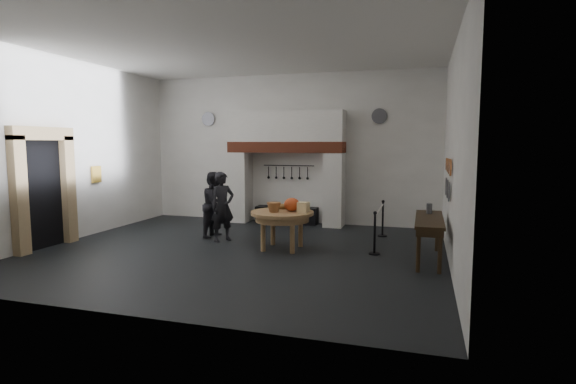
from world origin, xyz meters
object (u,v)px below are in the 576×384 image
(visitor_far, at_px, (215,205))
(visitor_near, at_px, (223,207))
(work_table, at_px, (282,213))
(barrier_post_far, at_px, (383,219))
(side_table, at_px, (429,219))
(barrier_post_near, at_px, (375,234))
(iron_range, at_px, (287,215))

(visitor_far, bearing_deg, visitor_near, -131.56)
(work_table, relative_size, barrier_post_far, 1.61)
(barrier_post_far, bearing_deg, visitor_near, -155.58)
(side_table, relative_size, barrier_post_near, 2.44)
(iron_range, relative_size, work_table, 1.31)
(work_table, height_order, visitor_near, visitor_near)
(visitor_near, xyz_separation_m, visitor_far, (-0.40, 0.40, -0.02))
(iron_range, bearing_deg, visitor_far, -115.99)
(side_table, height_order, barrier_post_far, same)
(iron_range, height_order, work_table, work_table)
(visitor_far, bearing_deg, side_table, -96.24)
(barrier_post_far, bearing_deg, iron_range, 159.03)
(visitor_near, xyz_separation_m, side_table, (4.89, -0.50, 0.01))
(work_table, height_order, barrier_post_near, barrier_post_near)
(iron_range, relative_size, visitor_far, 1.12)
(barrier_post_far, bearing_deg, barrier_post_near, -90.00)
(iron_range, relative_size, visitor_near, 1.10)
(visitor_near, bearing_deg, barrier_post_near, -57.61)
(visitor_near, relative_size, side_table, 0.79)
(iron_range, xyz_separation_m, barrier_post_near, (2.97, -3.14, 0.20))
(iron_range, bearing_deg, barrier_post_far, -20.97)
(work_table, relative_size, side_table, 0.66)
(visitor_near, bearing_deg, iron_range, 21.20)
(work_table, bearing_deg, visitor_near, 167.00)
(visitor_near, relative_size, barrier_post_near, 1.92)
(work_table, xyz_separation_m, barrier_post_far, (2.09, 2.10, -0.39))
(work_table, relative_size, visitor_near, 0.84)
(work_table, relative_size, visitor_far, 0.85)
(work_table, xyz_separation_m, visitor_near, (-1.68, 0.39, 0.02))
(visitor_far, xyz_separation_m, side_table, (5.29, -0.90, 0.02))
(iron_range, distance_m, side_table, 5.33)
(iron_range, height_order, side_table, side_table)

